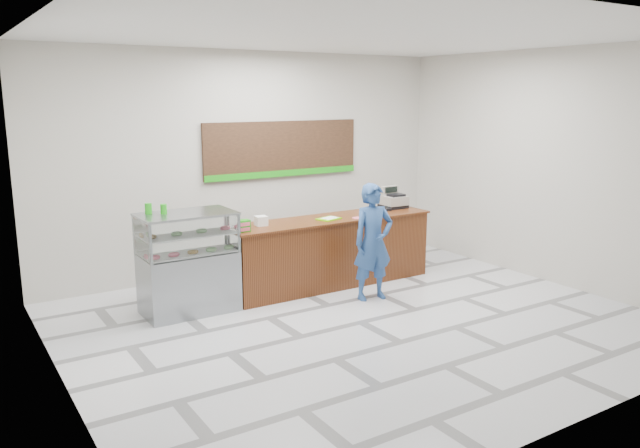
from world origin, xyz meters
TOP-DOWN VIEW (x-y plane):
  - floor at (0.00, 0.00)m, footprint 7.00×7.00m
  - back_wall at (0.00, 3.00)m, footprint 7.00×0.00m
  - ceiling at (0.00, 0.00)m, footprint 7.00×7.00m
  - sales_counter at (0.55, 1.55)m, footprint 3.26×0.76m
  - display_case at (-1.67, 1.55)m, footprint 1.22×0.72m
  - menu_board at (0.55, 2.96)m, footprint 2.80×0.06m
  - cash_register at (1.87, 1.72)m, footprint 0.37×0.39m
  - card_terminal at (1.65, 1.58)m, footprint 0.13×0.19m
  - serving_tray at (0.48, 1.47)m, footprint 0.38×0.32m
  - napkin_box at (-0.57, 1.61)m, footprint 0.17×0.17m
  - straw_cup at (-0.95, 1.56)m, footprint 0.08×0.08m
  - promo_box at (-0.95, 1.38)m, footprint 0.18×0.12m
  - donut_decal at (0.89, 1.32)m, footprint 0.17×0.17m
  - green_cup_left at (-2.10, 1.74)m, footprint 0.09×0.09m
  - green_cup_right at (-1.93, 1.64)m, footprint 0.08×0.08m
  - customer at (0.70, 0.69)m, footprint 0.65×0.47m

SIDE VIEW (x-z plane):
  - floor at x=0.00m, z-range 0.00..0.00m
  - sales_counter at x=0.55m, z-range 0.00..1.03m
  - display_case at x=-1.67m, z-range 0.01..1.34m
  - customer at x=0.70m, z-range 0.00..1.63m
  - donut_decal at x=0.89m, z-range 1.03..1.03m
  - serving_tray at x=0.48m, z-range 1.03..1.05m
  - card_terminal at x=1.65m, z-range 1.03..1.07m
  - straw_cup at x=-0.95m, z-range 1.03..1.15m
  - napkin_box at x=-0.57m, z-range 1.03..1.16m
  - promo_box at x=-0.95m, z-range 1.03..1.19m
  - cash_register at x=1.87m, z-range 0.99..1.33m
  - green_cup_right at x=-1.93m, z-range 1.33..1.46m
  - green_cup_left at x=-2.10m, z-range 1.33..1.47m
  - back_wall at x=0.00m, z-range -1.75..5.25m
  - menu_board at x=0.55m, z-range 1.48..2.38m
  - ceiling at x=0.00m, z-range 3.50..3.50m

